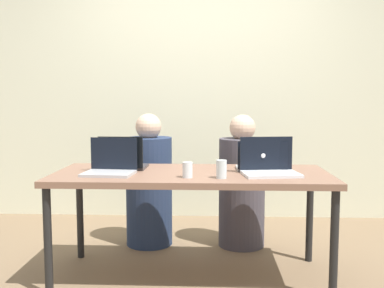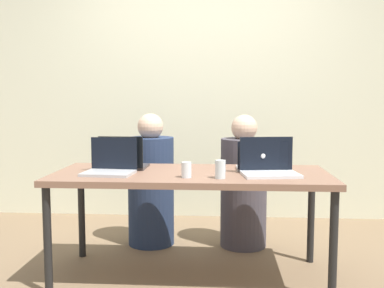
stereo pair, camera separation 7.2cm
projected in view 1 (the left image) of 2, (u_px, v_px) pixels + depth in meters
The scene contains 11 objects.
ground_plane at pixel (192, 276), 3.03m from camera, with size 12.00×12.00×0.00m, color #7A6349.
back_wall at pixel (199, 90), 4.50m from camera, with size 4.69×0.10×2.55m, color beige.
desk at pixel (191, 181), 2.96m from camera, with size 1.81×0.76×0.71m.
person_on_left at pixel (149, 187), 3.66m from camera, with size 0.43×0.43×1.08m.
person_on_right at pixel (242, 188), 3.63m from camera, with size 0.41×0.41×1.07m.
laptop_front_left at pixel (110, 166), 2.89m from camera, with size 0.33×0.28×0.23m.
laptop_back_right at pixel (261, 164), 3.03m from camera, with size 0.33×0.24×0.20m.
laptop_back_left at pixel (123, 162), 3.09m from camera, with size 0.31×0.28×0.23m.
laptop_front_right at pixel (269, 167), 2.87m from camera, with size 0.38×0.30×0.24m.
water_glass_center at pixel (188, 171), 2.75m from camera, with size 0.06×0.06×0.10m.
water_glass_right at pixel (221, 170), 2.73m from camera, with size 0.06×0.06×0.11m.
Camera 1 is at (0.13, -2.92, 1.20)m, focal length 42.00 mm.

